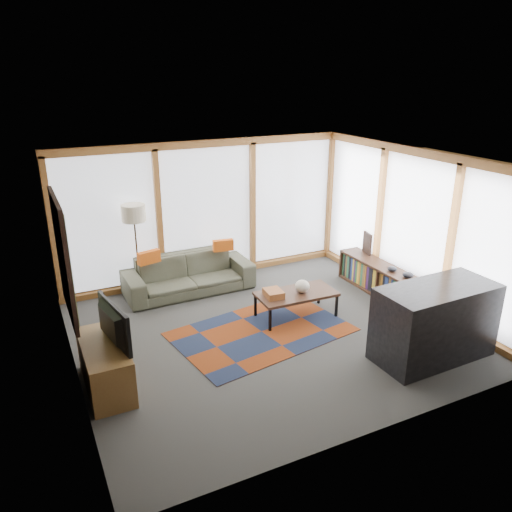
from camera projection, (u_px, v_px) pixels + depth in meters
name	position (u px, v px, depth m)	size (l,w,h in m)	color
ground	(268.00, 332.00, 7.58)	(5.50, 5.50, 0.00)	#32322F
room_envelope	(280.00, 221.00, 7.72)	(5.52, 5.02, 2.62)	#483F34
rug	(262.00, 332.00, 7.58)	(2.57, 1.65, 0.01)	maroon
sofa	(189.00, 274.00, 8.87)	(2.26, 0.88, 0.66)	#36392C
pillow_left	(149.00, 257.00, 8.43)	(0.39, 0.12, 0.22)	#C65112
pillow_right	(223.00, 245.00, 9.03)	(0.37, 0.11, 0.20)	#C65112
floor_lamp	(137.00, 251.00, 8.59)	(0.41, 0.41, 1.64)	black
coffee_table	(296.00, 305.00, 7.99)	(1.26, 0.63, 0.42)	#321E10
book_stack	(274.00, 293.00, 7.76)	(0.26, 0.32, 0.11)	#99562A
vase	(302.00, 286.00, 7.90)	(0.24, 0.24, 0.20)	beige
bookshelf	(385.00, 282.00, 8.70)	(0.40, 2.18, 0.54)	#321E10
bowl_a	(408.00, 275.00, 8.17)	(0.18, 0.18, 0.09)	black
bowl_b	(392.00, 269.00, 8.43)	(0.16, 0.16, 0.08)	black
shelf_picture	(367.00, 243.00, 9.20)	(0.04, 0.30, 0.39)	black
tv_console	(105.00, 366.00, 6.17)	(0.50, 1.21, 0.60)	brown
television	(107.00, 325.00, 5.97)	(0.92, 0.12, 0.53)	black
bar_counter	(435.00, 322.00, 6.77)	(1.65, 0.77, 1.05)	black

